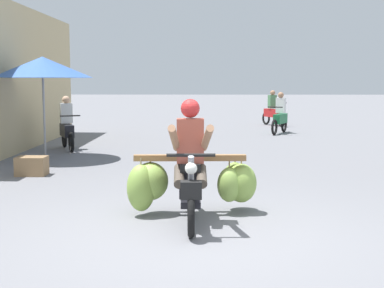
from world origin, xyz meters
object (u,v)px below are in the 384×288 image
object	(u,v)px
motorbike_main_loaded	(192,178)
motorbike_distant_far_ahead	(67,128)
motorbike_distant_ahead_right	(280,117)
produce_crate	(32,166)
market_umbrella_near_shop	(43,67)
motorbike_distant_ahead_left	(273,111)

from	to	relation	value
motorbike_main_loaded	motorbike_distant_far_ahead	bearing A→B (deg)	116.19
motorbike_distant_ahead_right	motorbike_distant_far_ahead	xyz separation A→B (m)	(-6.16, -4.42, 0.00)
produce_crate	motorbike_distant_ahead_right	bearing A→B (deg)	54.45
market_umbrella_near_shop	produce_crate	xyz separation A→B (m)	(0.35, -2.07, -1.91)
motorbike_distant_ahead_right	motorbike_distant_far_ahead	world-z (taller)	same
motorbike_distant_far_ahead	produce_crate	bearing A→B (deg)	-85.87
motorbike_main_loaded	market_umbrella_near_shop	world-z (taller)	market_umbrella_near_shop
motorbike_distant_far_ahead	produce_crate	size ratio (longest dim) A/B	2.71
motorbike_distant_ahead_right	produce_crate	distance (m)	10.12
market_umbrella_near_shop	produce_crate	distance (m)	2.84
motorbike_distant_ahead_left	produce_crate	xyz separation A→B (m)	(-6.03, -11.38, -0.39)
motorbike_distant_ahead_left	produce_crate	distance (m)	12.88
motorbike_main_loaded	motorbike_distant_ahead_right	xyz separation A→B (m)	(2.76, 11.32, 0.05)
motorbike_distant_ahead_left	motorbike_distant_ahead_right	bearing A→B (deg)	-92.72
motorbike_main_loaded	market_umbrella_near_shop	distance (m)	6.42
motorbike_distant_ahead_right	produce_crate	bearing A→B (deg)	-125.55
motorbike_distant_ahead_right	market_umbrella_near_shop	distance (m)	8.89
motorbike_distant_far_ahead	produce_crate	xyz separation A→B (m)	(0.28, -3.81, -0.39)
motorbike_distant_ahead_left	market_umbrella_near_shop	size ratio (longest dim) A/B	0.64
market_umbrella_near_shop	motorbike_distant_ahead_left	bearing A→B (deg)	55.57
motorbike_distant_ahead_right	produce_crate	world-z (taller)	motorbike_distant_ahead_right
motorbike_distant_ahead_left	motorbike_distant_far_ahead	bearing A→B (deg)	-129.81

